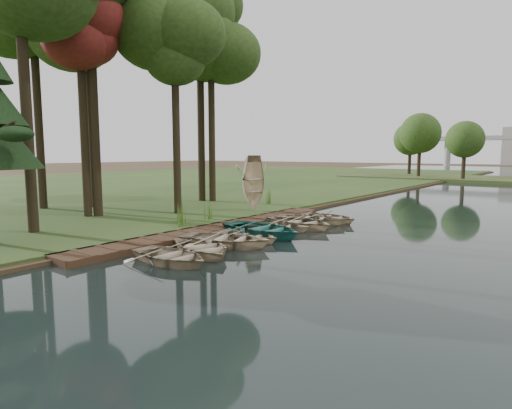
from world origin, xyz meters
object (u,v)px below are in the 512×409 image
Objects in this scene: stored_rowboat at (253,205)px; boardwalk at (219,229)px; rowboat_0 at (170,254)px; rowboat_1 at (202,245)px; rowboat_2 at (225,237)px.

boardwalk is at bearing -145.58° from stored_rowboat.
boardwalk is at bearing 28.60° from rowboat_0.
rowboat_1 is at bearing -55.10° from boardwalk.
rowboat_2 is 1.12× the size of stored_rowboat.
boardwalk is 4.31× the size of rowboat_2.
rowboat_1 is (2.73, -3.92, 0.25)m from boardwalk.
rowboat_0 is 0.96× the size of stored_rowboat.
boardwalk is 5.73m from stored_rowboat.
rowboat_2 reaches higher than rowboat_1.
rowboat_0 is (2.79, -5.46, 0.23)m from boardwalk.
rowboat_1 is 1.53m from rowboat_2.
boardwalk is 4.81× the size of stored_rowboat.
rowboat_0 is at bearing -62.94° from boardwalk.
stored_rowboat is at bearing 110.81° from boardwalk.
rowboat_1 reaches higher than rowboat_0.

